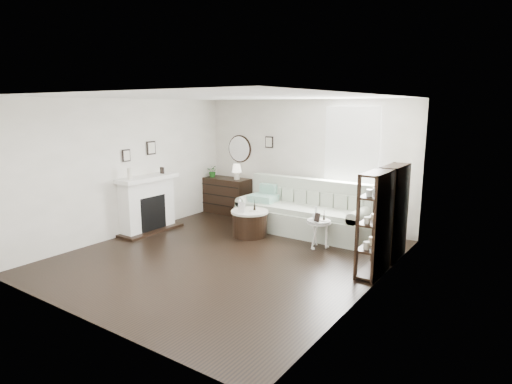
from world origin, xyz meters
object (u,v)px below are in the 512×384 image
Objects in this scene: sofa at (303,215)px; pedestal_table at (319,222)px; dresser at (225,195)px; drum_table at (250,223)px.

pedestal_table is (0.74, -0.78, 0.13)m from sofa.
sofa reaches higher than dresser.
dresser is at bearing 142.28° from drum_table.
drum_table is at bearing -37.72° from dresser.
drum_table is 1.42× the size of pedestal_table.
sofa is 1.09m from pedestal_table.
drum_table is (-0.73, -0.88, -0.09)m from sofa.
pedestal_table is at bearing -20.62° from dresser.
sofa is 5.23× the size of pedestal_table.
dresser reaches higher than pedestal_table.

